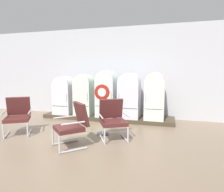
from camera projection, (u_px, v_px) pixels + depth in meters
name	position (u px, v px, depth m)	size (l,w,h in m)	color
ground	(64.00, 153.00, 4.19)	(12.00, 10.00, 0.05)	#806B54
back_wall	(112.00, 72.00, 7.48)	(11.76, 0.12, 3.28)	silver
display_plinth	(107.00, 117.00, 7.07)	(4.60, 0.95, 0.13)	#463C2B
refrigerator_0	(64.00, 94.00, 7.31)	(0.66, 0.68, 1.37)	white
refrigerator_1	(84.00, 94.00, 7.05)	(0.62, 0.61, 1.46)	silver
refrigerator_2	(106.00, 92.00, 6.82)	(0.63, 0.61, 1.59)	silver
refrigerator_3	(129.00, 94.00, 6.64)	(0.69, 0.68, 1.51)	white
refrigerator_4	(155.00, 95.00, 6.41)	(0.62, 0.67, 1.52)	white
armchair_left	(18.00, 114.00, 5.34)	(0.87, 0.90, 0.98)	silver
armchair_right	(113.00, 118.00, 4.95)	(0.86, 0.89, 0.98)	silver
armchair_center	(73.00, 123.00, 4.43)	(0.91, 0.91, 0.98)	silver
sign_stand	(102.00, 112.00, 5.25)	(0.41, 0.32, 1.34)	#2D2D30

